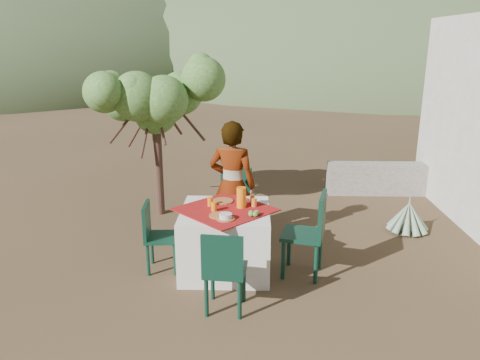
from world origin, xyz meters
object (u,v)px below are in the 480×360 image
chair_far (234,199)px  juice_pitcher (241,197)px  chair_right (310,231)px  person (232,185)px  table (225,239)px  chair_left (156,233)px  chair_near (224,268)px  shrub_tree (161,106)px  agave (408,217)px

chair_far → juice_pitcher: (0.13, -0.98, 0.35)m
chair_right → person: bearing=-116.2°
table → juice_pitcher: 0.54m
chair_left → chair_near: bearing=-140.4°
person → shrub_tree: shrub_tree is taller
chair_right → shrub_tree: size_ratio=0.47×
chair_far → shrub_tree: size_ratio=0.45×
chair_near → table: bearing=-81.5°
chair_near → agave: 3.32m
person → juice_pitcher: 0.62m
chair_far → agave: bearing=17.7°
chair_near → juice_pitcher: juice_pitcher is taller
chair_left → juice_pitcher: (1.00, 0.09, 0.42)m
table → chair_far: (0.06, 1.04, 0.15)m
agave → person: bearing=-167.3°
chair_far → chair_left: size_ratio=1.15×
chair_left → shrub_tree: size_ratio=0.39×
table → chair_near: 0.95m
person → agave: 2.62m
agave → juice_pitcher: (-2.35, -1.17, 0.67)m
chair_far → chair_left: bearing=-115.6°
chair_far → chair_right: size_ratio=0.96×
table → juice_pitcher: size_ratio=5.37×
chair_far → chair_left: 1.39m
chair_near → chair_right: chair_right is taller
chair_near → agave: bearing=-133.0°
chair_left → person: bearing=-54.6°
person → juice_pitcher: size_ratio=6.94×
shrub_tree → person: bearing=-47.9°
shrub_tree → juice_pitcher: bearing=-55.9°
chair_far → chair_left: chair_far is taller
shrub_tree → agave: 3.96m
chair_near → juice_pitcher: bearing=-92.2°
person → chair_near: bearing=105.0°
shrub_tree → chair_near: bearing=-68.7°
table → chair_left: 0.82m
chair_near → shrub_tree: bearing=-62.8°
table → chair_left: bearing=-177.8°
chair_near → juice_pitcher: 1.09m
chair_right → juice_pitcher: 0.88m
chair_far → agave: 2.51m
shrub_tree → chair_left: bearing=-82.4°
table → person: 0.81m
table → person: (0.05, 0.67, 0.46)m
table → chair_far: bearing=86.8°
table → juice_pitcher: juice_pitcher is taller
chair_far → agave: (2.48, 0.19, -0.32)m
chair_left → shrub_tree: shrub_tree is taller
chair_near → person: (0.01, 1.61, 0.35)m
chair_far → chair_near: 1.99m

